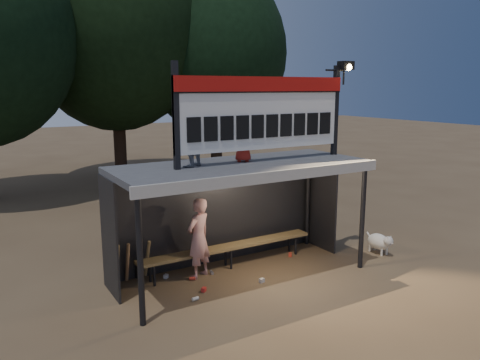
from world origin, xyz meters
name	(u,v)px	position (x,y,z in m)	size (l,w,h in m)	color
ground	(242,276)	(0.00, 0.00, 0.00)	(80.00, 80.00, 0.00)	#4F3C27
player	(199,238)	(-0.76, 0.41, 0.82)	(0.59, 0.39, 1.63)	silver
child_a	(188,138)	(-1.05, 0.15, 2.86)	(0.53, 0.41, 1.09)	slate
child_b	(243,141)	(0.13, 0.17, 2.74)	(0.41, 0.26, 0.83)	maroon
dugout_shelter	(235,185)	(0.00, 0.24, 1.85)	(5.10, 2.08, 2.32)	#3F3F42
scoreboard_assembly	(266,110)	(0.56, -0.01, 3.32)	(4.10, 0.27, 1.99)	black
bench	(228,248)	(0.00, 0.55, 0.43)	(4.00, 0.35, 0.48)	olive
tree_mid	(114,25)	(1.00, 11.50, 6.17)	(7.22, 7.22, 10.36)	black
tree_right	(215,53)	(5.00, 10.50, 5.19)	(6.08, 6.08, 8.72)	#312216
dog	(380,242)	(3.41, -0.50, 0.28)	(0.36, 0.81, 0.49)	silver
bats	(133,261)	(-1.99, 0.82, 0.43)	(0.67, 0.35, 0.84)	olive
litter	(220,278)	(-0.48, 0.06, 0.04)	(3.01, 1.31, 0.08)	red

